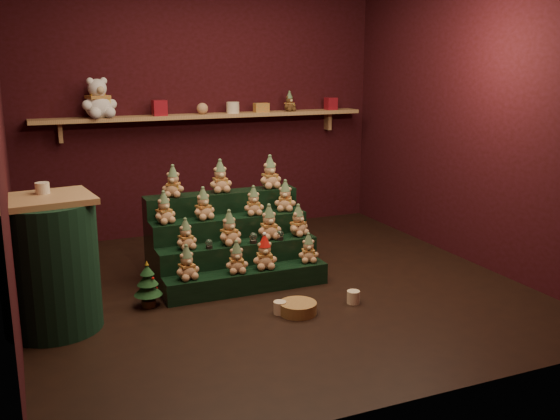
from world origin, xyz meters
name	(u,v)px	position (x,y,z in m)	size (l,w,h in m)	color
ground	(274,287)	(0.00, 0.00, 0.00)	(4.00, 4.00, 0.00)	black
back_wall	(202,105)	(0.00, 2.05, 1.40)	(4.00, 0.10, 2.80)	black
front_wall	(427,158)	(0.00, -2.05, 1.40)	(4.00, 0.10, 2.80)	black
right_wall	(477,114)	(2.05, 0.00, 1.40)	(0.10, 4.00, 2.80)	black
back_shelf	(207,116)	(0.00, 1.87, 1.29)	(3.60, 0.26, 0.24)	tan
riser_tier_front	(247,281)	(-0.24, -0.01, 0.09)	(1.40, 0.22, 0.18)	black
riser_tier_midfront	(238,263)	(-0.24, 0.21, 0.18)	(1.40, 0.22, 0.36)	black
riser_tier_midback	(230,246)	(-0.24, 0.43, 0.27)	(1.40, 0.22, 0.54)	black
riser_tier_back	(222,230)	(-0.24, 0.65, 0.36)	(1.40, 0.22, 0.72)	black
teddy_0	(187,263)	(-0.75, -0.01, 0.32)	(0.19, 0.18, 0.27)	tan
teddy_1	(237,257)	(-0.34, -0.02, 0.31)	(0.19, 0.17, 0.26)	tan
teddy_2	(265,252)	(-0.09, -0.01, 0.32)	(0.20, 0.18, 0.29)	tan
teddy_3	(308,248)	(0.33, 0.00, 0.30)	(0.18, 0.16, 0.25)	tan
teddy_4	(186,234)	(-0.70, 0.21, 0.49)	(0.18, 0.16, 0.25)	tan
teddy_5	(229,228)	(-0.32, 0.20, 0.50)	(0.20, 0.18, 0.29)	tan
teddy_6	(269,222)	(0.05, 0.23, 0.51)	(0.21, 0.19, 0.30)	tan
teddy_7	(298,221)	(0.33, 0.23, 0.50)	(0.19, 0.17, 0.27)	tan
teddy_8	(164,208)	(-0.82, 0.44, 0.67)	(0.19, 0.17, 0.27)	tan
teddy_9	(203,204)	(-0.47, 0.44, 0.68)	(0.19, 0.17, 0.27)	tan
teddy_10	(254,201)	(-0.02, 0.42, 0.67)	(0.18, 0.16, 0.25)	tan
teddy_11	(285,196)	(0.30, 0.45, 0.68)	(0.20, 0.18, 0.27)	tan
teddy_12	(173,181)	(-0.69, 0.63, 0.85)	(0.19, 0.17, 0.27)	tan
teddy_13	(220,176)	(-0.25, 0.66, 0.86)	(0.20, 0.18, 0.29)	tan
teddy_14	(270,172)	(0.23, 0.65, 0.87)	(0.21, 0.19, 0.30)	tan
snow_globe_a	(209,244)	(-0.52, 0.15, 0.40)	(0.06, 0.06, 0.08)	black
snow_globe_b	(253,238)	(-0.12, 0.15, 0.41)	(0.07, 0.07, 0.09)	black
snow_globe_c	(280,235)	(0.12, 0.15, 0.40)	(0.07, 0.07, 0.09)	black
side_table	(50,264)	(-1.78, -0.16, 0.48)	(0.70, 0.68, 0.97)	tan
table_ornament	(42,188)	(-1.78, -0.06, 1.01)	(0.10, 0.10, 0.08)	beige
mini_christmas_tree	(148,284)	(-1.07, -0.02, 0.18)	(0.22, 0.22, 0.38)	#412D17
mug_left	(280,308)	(-0.18, -0.56, 0.05)	(0.10, 0.10, 0.10)	beige
mug_right	(353,297)	(0.44, -0.59, 0.05)	(0.10, 0.10, 0.10)	beige
wicker_basket	(298,308)	(-0.05, -0.61, 0.04)	(0.29, 0.29, 0.09)	#A27C41
white_bear	(98,93)	(-1.12, 1.84, 1.57)	(0.36, 0.32, 0.50)	white
brown_bear	(289,102)	(0.96, 1.84, 1.43)	(0.15, 0.14, 0.21)	#493118
gift_tin_red_a	(159,108)	(-0.51, 1.85, 1.40)	(0.14, 0.14, 0.16)	maroon
gift_tin_cream	(233,108)	(0.29, 1.85, 1.38)	(0.14, 0.14, 0.12)	beige
gift_tin_red_b	(331,104)	(1.49, 1.85, 1.39)	(0.12, 0.12, 0.14)	maroon
shelf_plush_ball	(202,109)	(-0.05, 1.85, 1.38)	(0.12, 0.12, 0.12)	tan
scarf_gift_box	(261,108)	(0.62, 1.85, 1.37)	(0.16, 0.10, 0.10)	orange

